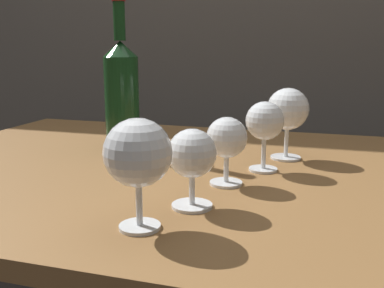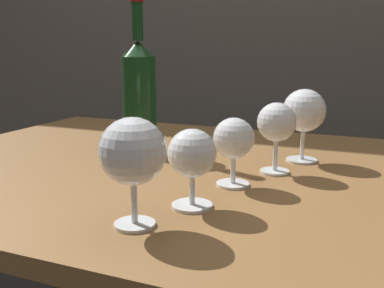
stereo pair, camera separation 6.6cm
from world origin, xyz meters
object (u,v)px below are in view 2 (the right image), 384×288
(wine_glass_white, at_px, (133,152))
(wine_bottle, at_px, (139,94))
(wine_glass_chardonnay, at_px, (234,140))
(wine_glass_pinot, at_px, (304,112))
(wine_glass_cabernet, at_px, (192,155))
(wine_glass_port, at_px, (277,124))

(wine_glass_white, distance_m, wine_bottle, 0.45)
(wine_glass_chardonnay, relative_size, wine_glass_pinot, 0.79)
(wine_glass_chardonnay, bearing_deg, wine_glass_cabernet, -101.17)
(wine_glass_pinot, relative_size, wine_bottle, 0.44)
(wine_glass_white, height_order, wine_bottle, wine_bottle)
(wine_glass_chardonnay, height_order, wine_bottle, wine_bottle)
(wine_glass_pinot, xyz_separation_m, wine_bottle, (-0.37, -0.05, 0.03))
(wine_glass_white, xyz_separation_m, wine_glass_port, (0.12, 0.33, -0.01))
(wine_glass_cabernet, bearing_deg, wine_glass_white, -114.63)
(wine_glass_white, relative_size, wine_glass_chardonnay, 1.25)
(wine_glass_cabernet, height_order, wine_bottle, wine_bottle)
(wine_glass_chardonnay, relative_size, wine_glass_port, 0.88)
(wine_glass_chardonnay, distance_m, wine_glass_port, 0.12)
(wine_glass_pinot, bearing_deg, wine_glass_port, -107.44)
(wine_glass_port, relative_size, wine_bottle, 0.40)
(wine_glass_white, relative_size, wine_glass_pinot, 0.98)
(wine_glass_white, distance_m, wine_glass_cabernet, 0.11)
(wine_glass_cabernet, bearing_deg, wine_glass_chardonnay, 78.83)
(wine_glass_cabernet, relative_size, wine_glass_pinot, 0.79)
(wine_glass_cabernet, bearing_deg, wine_bottle, 130.57)
(wine_glass_cabernet, bearing_deg, wine_glass_port, 72.10)
(wine_glass_port, bearing_deg, wine_glass_pinot, 72.56)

